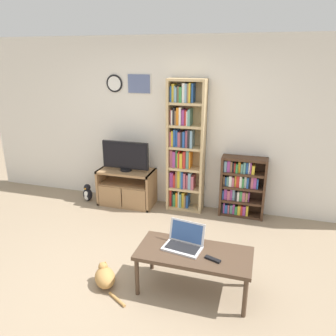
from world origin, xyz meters
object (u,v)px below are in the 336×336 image
object	(u,v)px
bookshelf_short	(241,187)
remote_near_laptop	(213,259)
penguin_figurine	(88,193)
television	(125,156)
bookshelf_tall	(184,148)
laptop	(184,241)
cat	(105,277)
coffee_table	(194,256)
tv_stand	(126,187)

from	to	relation	value
bookshelf_short	remote_near_laptop	size ratio (longest dim) A/B	5.57
remote_near_laptop	penguin_figurine	xyz separation A→B (m)	(-2.38, 1.75, -0.34)
television	remote_near_laptop	distance (m)	2.49
bookshelf_tall	penguin_figurine	xyz separation A→B (m)	(-1.60, -0.20, -0.86)
laptop	cat	xyz separation A→B (m)	(-0.79, -0.25, -0.42)
television	bookshelf_short	xyz separation A→B (m)	(1.78, 0.15, -0.36)
television	bookshelf_tall	distance (m)	0.93
television	bookshelf_tall	size ratio (longest dim) A/B	0.37
coffee_table	bookshelf_short	bearing A→B (deg)	80.86
bookshelf_short	bookshelf_tall	bearing A→B (deg)	-179.49
bookshelf_tall	remote_near_laptop	size ratio (longest dim) A/B	12.15
bookshelf_tall	coffee_table	bearing A→B (deg)	-72.94
television	remote_near_laptop	bearing A→B (deg)	-47.07
bookshelf_short	coffee_table	size ratio (longest dim) A/B	0.80
bookshelf_tall	cat	size ratio (longest dim) A/B	3.95
bookshelf_tall	laptop	bearing A→B (deg)	-75.86
bookshelf_tall	bookshelf_short	distance (m)	1.02
television	laptop	xyz separation A→B (m)	(1.36, -1.66, -0.31)
bookshelf_tall	laptop	xyz separation A→B (m)	(0.45, -1.80, -0.47)
penguin_figurine	coffee_table	bearing A→B (deg)	-37.43
bookshelf_tall	coffee_table	xyz separation A→B (m)	(0.57, -1.87, -0.58)
coffee_table	penguin_figurine	world-z (taller)	coffee_table
television	penguin_figurine	distance (m)	0.98
bookshelf_short	coffee_table	xyz separation A→B (m)	(-0.30, -1.87, -0.05)
television	remote_near_laptop	world-z (taller)	television
cat	penguin_figurine	world-z (taller)	penguin_figurine
cat	penguin_figurine	xyz separation A→B (m)	(-1.26, 1.85, 0.03)
tv_stand	penguin_figurine	distance (m)	0.71
remote_near_laptop	laptop	bearing A→B (deg)	-95.53
tv_stand	penguin_figurine	size ratio (longest dim) A/B	3.05
remote_near_laptop	cat	distance (m)	1.18
television	remote_near_laptop	xyz separation A→B (m)	(1.68, -1.81, -0.36)
coffee_table	remote_near_laptop	distance (m)	0.22
bookshelf_tall	penguin_figurine	world-z (taller)	bookshelf_tall
remote_near_laptop	cat	size ratio (longest dim) A/B	0.33
television	cat	bearing A→B (deg)	-73.46
coffee_table	cat	bearing A→B (deg)	-168.32
laptop	remote_near_laptop	distance (m)	0.36
tv_stand	coffee_table	world-z (taller)	tv_stand
coffee_table	penguin_figurine	bearing A→B (deg)	142.57
bookshelf_short	tv_stand	bearing A→B (deg)	-175.58
bookshelf_short	remote_near_laptop	world-z (taller)	bookshelf_short
television	cat	distance (m)	2.12
bookshelf_tall	laptop	size ratio (longest dim) A/B	4.82
bookshelf_tall	bookshelf_short	xyz separation A→B (m)	(0.87, 0.01, -0.53)
television	laptop	bearing A→B (deg)	-50.59
tv_stand	cat	size ratio (longest dim) A/B	1.75
tv_stand	remote_near_laptop	distance (m)	2.49
tv_stand	bookshelf_short	xyz separation A→B (m)	(1.79, 0.14, 0.17)
tv_stand	television	bearing A→B (deg)	-47.81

